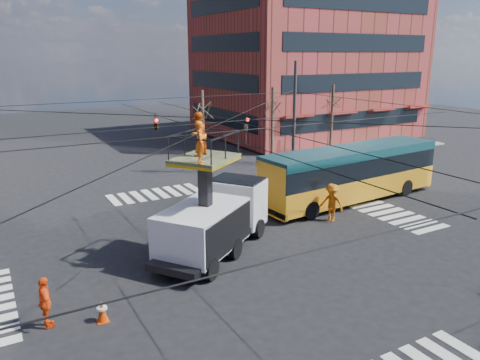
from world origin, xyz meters
name	(u,v)px	position (x,y,z in m)	size (l,w,h in m)	color
ground	(231,250)	(0.00, 0.00, 0.00)	(120.00, 120.00, 0.00)	black
sidewalk_ne	(313,138)	(21.00, 21.00, 0.06)	(18.00, 18.00, 0.12)	slate
crosswalks	(231,250)	(0.00, 0.00, 0.01)	(22.40, 22.40, 0.02)	silver
building_ne	(305,68)	(21.98, 23.98, 7.00)	(20.06, 16.06, 14.00)	maroon
overhead_network	(225,155)	(-0.07, 0.40, 4.29)	(24.24, 24.24, 8.00)	#2D2D30
tree_a	(202,110)	(5.00, 13.50, 4.63)	(2.00, 2.00, 6.00)	#382B21
tree_b	(273,105)	(11.00, 13.50, 4.63)	(2.00, 2.00, 6.00)	#382B21
tree_c	(333,101)	(17.00, 13.50, 4.63)	(2.00, 2.00, 6.00)	#382B21
utility_truck	(215,207)	(-0.59, 0.40, 2.04)	(7.03, 5.95, 6.23)	black
city_bus	(351,172)	(9.73, 3.01, 1.72)	(12.26, 3.51, 3.20)	gold
traffic_cone	(102,311)	(-6.39, -2.96, 0.37)	(0.36, 0.36, 0.75)	#D13B08
worker_ground	(45,303)	(-8.01, -2.42, 0.87)	(1.02, 0.42, 1.74)	#E6460E
flagger	(332,203)	(6.39, 0.78, 1.01)	(1.31, 0.75, 2.02)	orange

